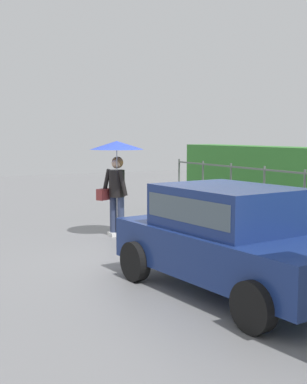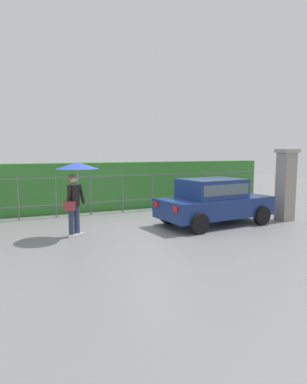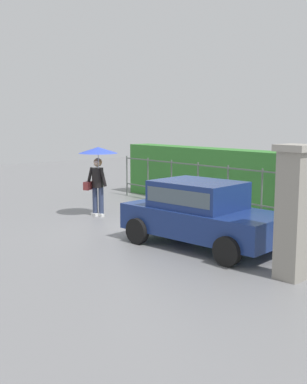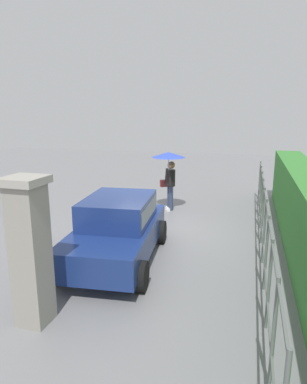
{
  "view_description": "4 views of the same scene",
  "coord_description": "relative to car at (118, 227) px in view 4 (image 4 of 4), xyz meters",
  "views": [
    {
      "loc": [
        7.68,
        -4.51,
        2.2
      ],
      "look_at": [
        -0.74,
        -0.15,
        1.15
      ],
      "focal_mm": 48.83,
      "sensor_mm": 36.0,
      "label": 1
    },
    {
      "loc": [
        -4.25,
        -9.46,
        2.37
      ],
      "look_at": [
        -0.13,
        0.04,
        1.11
      ],
      "focal_mm": 31.95,
      "sensor_mm": 36.0,
      "label": 2
    },
    {
      "loc": [
        9.16,
        -7.91,
        2.84
      ],
      "look_at": [
        -0.21,
        0.08,
        0.97
      ],
      "focal_mm": 44.54,
      "sensor_mm": 36.0,
      "label": 3
    },
    {
      "loc": [
        8.62,
        2.56,
        3.33
      ],
      "look_at": [
        -0.44,
        -0.08,
        1.12
      ],
      "focal_mm": 31.33,
      "sensor_mm": 36.0,
      "label": 4
    }
  ],
  "objects": [
    {
      "name": "gate_pillar",
      "position": [
        2.63,
        -0.39,
        0.44
      ],
      "size": [
        0.6,
        0.6,
        2.42
      ],
      "color": "gray",
      "rests_on": "ground"
    },
    {
      "name": "pedestrian",
      "position": [
        -4.35,
        0.15,
        0.77
      ],
      "size": [
        1.14,
        1.14,
        2.06
      ],
      "rotation": [
        0.0,
        0.0,
        -1.05
      ],
      "color": "#2D3856",
      "rests_on": "ground"
    },
    {
      "name": "fence_section",
      "position": [
        -1.37,
        3.23,
        0.02
      ],
      "size": [
        11.29,
        0.05,
        1.5
      ],
      "color": "#59605B",
      "rests_on": "ground"
    },
    {
      "name": "ground_plane",
      "position": [
        -1.84,
        0.27,
        -0.8
      ],
      "size": [
        40.0,
        40.0,
        0.0
      ],
      "primitive_type": "plane",
      "color": "slate"
    },
    {
      "name": "car",
      "position": [
        0.0,
        0.0,
        0.0
      ],
      "size": [
        3.88,
        2.18,
        1.48
      ],
      "rotation": [
        0.0,
        0.0,
        0.11
      ],
      "color": "navy",
      "rests_on": "ground"
    }
  ]
}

